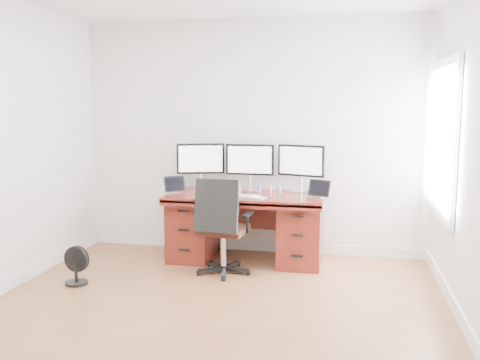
% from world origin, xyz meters
% --- Properties ---
extents(ground, '(4.50, 4.50, 0.00)m').
position_xyz_m(ground, '(0.00, 0.00, 0.00)').
color(ground, brown).
rests_on(ground, ground).
extents(back_wall, '(4.00, 0.10, 2.70)m').
position_xyz_m(back_wall, '(0.00, 2.25, 1.35)').
color(back_wall, white).
rests_on(back_wall, ground).
extents(desk, '(1.70, 0.80, 0.75)m').
position_xyz_m(desk, '(0.00, 1.83, 0.40)').
color(desk, '#5B1912').
rests_on(desk, ground).
extents(office_chair, '(0.59, 0.58, 1.00)m').
position_xyz_m(office_chair, '(-0.14, 1.28, 0.33)').
color(office_chair, black).
rests_on(office_chair, ground).
extents(floor_fan, '(0.26, 0.22, 0.37)m').
position_xyz_m(floor_fan, '(-1.45, 0.71, 0.18)').
color(floor_fan, black).
rests_on(floor_fan, ground).
extents(monitor_left, '(0.53, 0.20, 0.53)m').
position_xyz_m(monitor_left, '(-0.58, 2.07, 1.09)').
color(monitor_left, silver).
rests_on(monitor_left, desk).
extents(monitor_center, '(0.55, 0.15, 0.53)m').
position_xyz_m(monitor_center, '(-0.00, 2.07, 1.09)').
color(monitor_center, silver).
rests_on(monitor_center, desk).
extents(monitor_right, '(0.53, 0.21, 0.53)m').
position_xyz_m(monitor_right, '(0.58, 2.07, 1.09)').
color(monitor_right, silver).
rests_on(monitor_right, desk).
extents(tablet_left, '(0.23, 0.20, 0.19)m').
position_xyz_m(tablet_left, '(-0.79, 1.75, 0.84)').
color(tablet_left, silver).
rests_on(tablet_left, desk).
extents(tablet_right, '(0.25, 0.15, 0.19)m').
position_xyz_m(tablet_right, '(0.80, 1.75, 0.84)').
color(tablet_right, silver).
rests_on(tablet_right, desk).
extents(keyboard, '(0.29, 0.14, 0.01)m').
position_xyz_m(keyboard, '(0.03, 1.66, 0.76)').
color(keyboard, white).
rests_on(keyboard, desk).
extents(trackpad, '(0.16, 0.16, 0.01)m').
position_xyz_m(trackpad, '(0.19, 1.58, 0.76)').
color(trackpad, silver).
rests_on(trackpad, desk).
extents(drawing_tablet, '(0.24, 0.16, 0.01)m').
position_xyz_m(drawing_tablet, '(-0.27, 1.65, 0.76)').
color(drawing_tablet, black).
rests_on(drawing_tablet, desk).
extents(phone, '(0.13, 0.08, 0.01)m').
position_xyz_m(phone, '(0.02, 1.79, 0.76)').
color(phone, black).
rests_on(phone, desk).
extents(figurine_yellow, '(0.03, 0.03, 0.08)m').
position_xyz_m(figurine_yellow, '(-0.36, 1.95, 0.80)').
color(figurine_yellow, '#CBBC63').
rests_on(figurine_yellow, desk).
extents(figurine_brown, '(0.03, 0.03, 0.08)m').
position_xyz_m(figurine_brown, '(-0.22, 1.95, 0.80)').
color(figurine_brown, brown).
rests_on(figurine_brown, desk).
extents(figurine_orange, '(0.03, 0.03, 0.08)m').
position_xyz_m(figurine_orange, '(-0.10, 1.95, 0.80)').
color(figurine_orange, '#FEB55D').
rests_on(figurine_orange, desk).
extents(figurine_purple, '(0.03, 0.03, 0.08)m').
position_xyz_m(figurine_purple, '(0.13, 1.95, 0.80)').
color(figurine_purple, '#8F69DA').
rests_on(figurine_purple, desk).
extents(figurine_pink, '(0.03, 0.03, 0.08)m').
position_xyz_m(figurine_pink, '(0.26, 1.95, 0.80)').
color(figurine_pink, pink).
rests_on(figurine_pink, desk).
extents(figurine_blue, '(0.03, 0.03, 0.08)m').
position_xyz_m(figurine_blue, '(0.36, 1.95, 0.80)').
color(figurine_blue, '#61A0D6').
rests_on(figurine_blue, desk).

